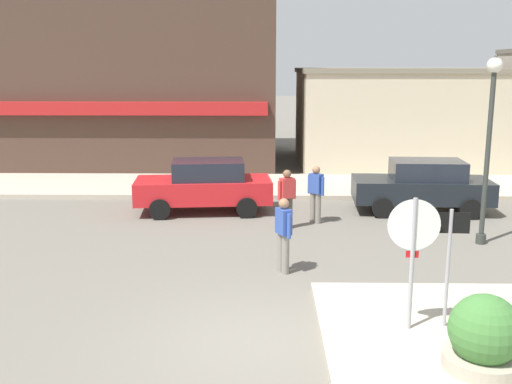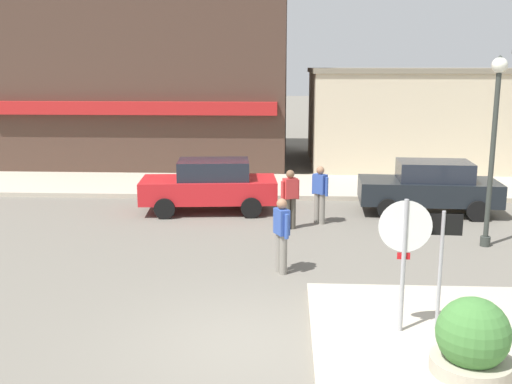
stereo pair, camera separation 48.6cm
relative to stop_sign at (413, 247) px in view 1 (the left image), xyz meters
name	(u,v)px [view 1 (the left image)]	position (x,y,z in m)	size (l,w,h in m)	color
ground_plane	(262,344)	(-2.36, -0.31, -1.52)	(160.00, 160.00, 0.00)	#6B665B
kerb_far	(265,186)	(-2.36, 12.04, -1.44)	(80.00, 4.00, 0.15)	#B7AD99
stop_sign	(413,247)	(0.00, 0.00, 0.00)	(0.82, 0.08, 2.30)	#9E9EA3
one_way_sign	(449,256)	(0.60, 0.10, -0.19)	(0.60, 0.07, 2.10)	#9E9EA3
planter	(484,341)	(0.73, -1.30, -0.96)	(1.10, 1.10, 1.23)	#ADA38E
lamp_post	(490,123)	(2.99, 5.23, 1.44)	(0.36, 0.36, 4.54)	#333833
parked_car_nearest	(205,185)	(-4.14, 8.40, -0.71)	(4.14, 2.17, 1.56)	red
parked_car_second	(423,185)	(2.36, 8.52, -0.71)	(4.08, 2.03, 1.56)	black
pedestrian_crossing_near	(284,233)	(-1.94, 3.04, -0.65)	(0.36, 0.53, 1.61)	gray
pedestrian_crossing_far	(287,197)	(-1.75, 6.52, -0.65)	(0.52, 0.37, 1.61)	#4C473D
pedestrian_kerb_side	(316,192)	(-0.93, 7.16, -0.65)	(0.47, 0.43, 1.61)	gray
building_corner_shop	(144,64)	(-7.89, 18.84, 2.85)	(12.24, 10.11, 8.74)	#473328
building_storefront_left_near	(401,116)	(3.70, 17.80, 0.59)	(9.17, 7.91, 4.21)	beige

